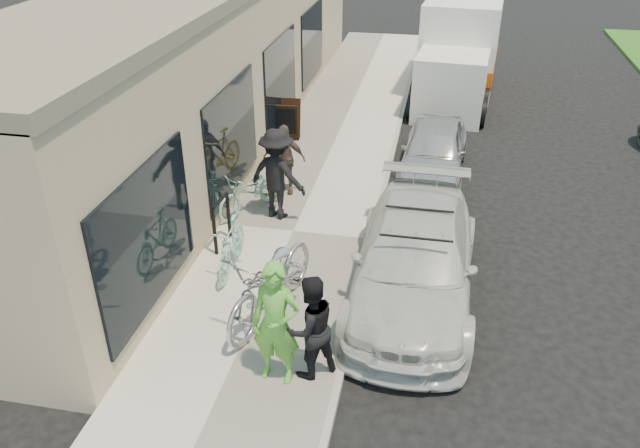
{
  "coord_description": "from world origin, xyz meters",
  "views": [
    {
      "loc": [
        0.55,
        -7.26,
        6.37
      ],
      "look_at": [
        -1.23,
        1.83,
        1.05
      ],
      "focal_mm": 35.0,
      "sensor_mm": 36.0,
      "label": 1
    }
  ],
  "objects_px": {
    "tandem_bike": "(272,280)",
    "man_standing": "(310,327)",
    "woman_rider": "(276,324)",
    "cruiser_bike_b": "(250,191)",
    "sedan_white": "(415,260)",
    "cruiser_bike_c": "(281,161)",
    "bike_rack": "(221,218)",
    "sandwich_board": "(287,120)",
    "bystander_b": "(284,159)",
    "moving_truck": "(459,53)",
    "bystander_a": "(277,174)",
    "cruiser_bike_a": "(231,246)",
    "sedan_silver": "(434,150)"
  },
  "relations": [
    {
      "from": "tandem_bike",
      "to": "bystander_b",
      "type": "bearing_deg",
      "value": 116.57
    },
    {
      "from": "sedan_silver",
      "to": "cruiser_bike_b",
      "type": "xyz_separation_m",
      "value": [
        -3.62,
        -2.85,
        -0.01
      ]
    },
    {
      "from": "tandem_bike",
      "to": "man_standing",
      "type": "bearing_deg",
      "value": -38.93
    },
    {
      "from": "sandwich_board",
      "to": "bystander_a",
      "type": "height_order",
      "value": "bystander_a"
    },
    {
      "from": "cruiser_bike_b",
      "to": "bystander_a",
      "type": "relative_size",
      "value": 0.94
    },
    {
      "from": "bike_rack",
      "to": "sandwich_board",
      "type": "xyz_separation_m",
      "value": [
        -0.05,
        5.38,
        -0.07
      ]
    },
    {
      "from": "man_standing",
      "to": "woman_rider",
      "type": "bearing_deg",
      "value": -17.96
    },
    {
      "from": "woman_rider",
      "to": "bystander_a",
      "type": "bearing_deg",
      "value": 109.79
    },
    {
      "from": "bystander_a",
      "to": "bystander_b",
      "type": "xyz_separation_m",
      "value": [
        -0.14,
        1.09,
        -0.16
      ]
    },
    {
      "from": "cruiser_bike_c",
      "to": "bike_rack",
      "type": "bearing_deg",
      "value": -109.61
    },
    {
      "from": "cruiser_bike_c",
      "to": "cruiser_bike_a",
      "type": "bearing_deg",
      "value": -100.8
    },
    {
      "from": "sedan_silver",
      "to": "tandem_bike",
      "type": "height_order",
      "value": "tandem_bike"
    },
    {
      "from": "man_standing",
      "to": "cruiser_bike_a",
      "type": "height_order",
      "value": "man_standing"
    },
    {
      "from": "cruiser_bike_b",
      "to": "bystander_b",
      "type": "relative_size",
      "value": 1.14
    },
    {
      "from": "tandem_bike",
      "to": "moving_truck",
      "type": "bearing_deg",
      "value": 92.56
    },
    {
      "from": "sedan_silver",
      "to": "man_standing",
      "type": "height_order",
      "value": "man_standing"
    },
    {
      "from": "sedan_white",
      "to": "woman_rider",
      "type": "xyz_separation_m",
      "value": [
        -1.71,
        -2.5,
        0.37
      ]
    },
    {
      "from": "bystander_a",
      "to": "man_standing",
      "type": "bearing_deg",
      "value": 128.05
    },
    {
      "from": "tandem_bike",
      "to": "cruiser_bike_c",
      "type": "bearing_deg",
      "value": 117.73
    },
    {
      "from": "bike_rack",
      "to": "cruiser_bike_c",
      "type": "distance_m",
      "value": 2.76
    },
    {
      "from": "sedan_white",
      "to": "cruiser_bike_b",
      "type": "distance_m",
      "value": 4.06
    },
    {
      "from": "moving_truck",
      "to": "woman_rider",
      "type": "bearing_deg",
      "value": -94.59
    },
    {
      "from": "bystander_b",
      "to": "moving_truck",
      "type": "bearing_deg",
      "value": 56.35
    },
    {
      "from": "cruiser_bike_a",
      "to": "sedan_white",
      "type": "bearing_deg",
      "value": -1.98
    },
    {
      "from": "moving_truck",
      "to": "bystander_a",
      "type": "bearing_deg",
      "value": -105.55
    },
    {
      "from": "man_standing",
      "to": "cruiser_bike_a",
      "type": "distance_m",
      "value": 2.99
    },
    {
      "from": "cruiser_bike_a",
      "to": "bystander_b",
      "type": "xyz_separation_m",
      "value": [
        0.18,
        3.13,
        0.31
      ]
    },
    {
      "from": "bystander_a",
      "to": "cruiser_bike_a",
      "type": "bearing_deg",
      "value": 99.16
    },
    {
      "from": "sedan_white",
      "to": "bystander_b",
      "type": "relative_size",
      "value": 3.18
    },
    {
      "from": "woman_rider",
      "to": "man_standing",
      "type": "relative_size",
      "value": 1.17
    },
    {
      "from": "bystander_a",
      "to": "tandem_bike",
      "type": "bearing_deg",
      "value": 120.93
    },
    {
      "from": "cruiser_bike_a",
      "to": "cruiser_bike_c",
      "type": "height_order",
      "value": "cruiser_bike_c"
    },
    {
      "from": "sandwich_board",
      "to": "woman_rider",
      "type": "xyz_separation_m",
      "value": [
        1.94,
        -8.57,
        0.41
      ]
    },
    {
      "from": "bystander_b",
      "to": "bike_rack",
      "type": "bearing_deg",
      "value": -113.76
    },
    {
      "from": "sandwich_board",
      "to": "bystander_b",
      "type": "bearing_deg",
      "value": -81.99
    },
    {
      "from": "cruiser_bike_c",
      "to": "woman_rider",
      "type": "bearing_deg",
      "value": -86.7
    },
    {
      "from": "cruiser_bike_a",
      "to": "sandwich_board",
      "type": "bearing_deg",
      "value": 91.95
    },
    {
      "from": "sandwich_board",
      "to": "sedan_white",
      "type": "distance_m",
      "value": 7.08
    },
    {
      "from": "sedan_white",
      "to": "moving_truck",
      "type": "relative_size",
      "value": 0.81
    },
    {
      "from": "tandem_bike",
      "to": "woman_rider",
      "type": "bearing_deg",
      "value": -57.36
    },
    {
      "from": "bike_rack",
      "to": "cruiser_bike_b",
      "type": "xyz_separation_m",
      "value": [
        0.13,
        1.41,
        -0.13
      ]
    },
    {
      "from": "man_standing",
      "to": "bystander_a",
      "type": "bearing_deg",
      "value": -111.31
    },
    {
      "from": "bike_rack",
      "to": "man_standing",
      "type": "height_order",
      "value": "man_standing"
    },
    {
      "from": "tandem_bike",
      "to": "cruiser_bike_b",
      "type": "distance_m",
      "value": 3.5
    },
    {
      "from": "sandwich_board",
      "to": "cruiser_bike_c",
      "type": "distance_m",
      "value": 2.7
    },
    {
      "from": "sandwich_board",
      "to": "man_standing",
      "type": "distance_m",
      "value": 8.72
    },
    {
      "from": "sedan_white",
      "to": "woman_rider",
      "type": "relative_size",
      "value": 2.65
    },
    {
      "from": "sandwich_board",
      "to": "bystander_b",
      "type": "distance_m",
      "value": 3.05
    },
    {
      "from": "bike_rack",
      "to": "bystander_b",
      "type": "distance_m",
      "value": 2.49
    },
    {
      "from": "tandem_bike",
      "to": "man_standing",
      "type": "distance_m",
      "value": 1.47
    }
  ]
}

